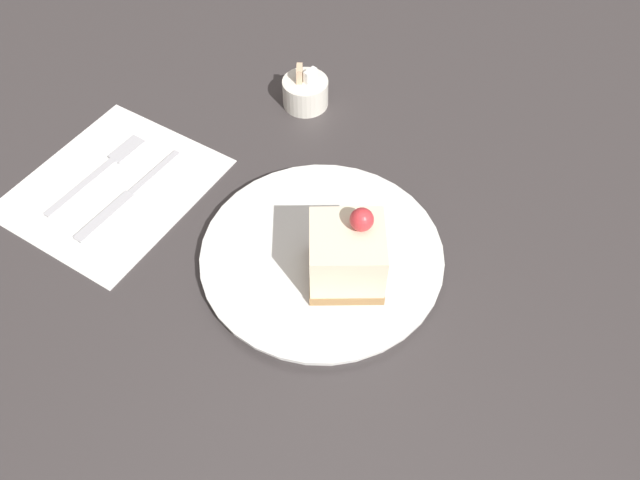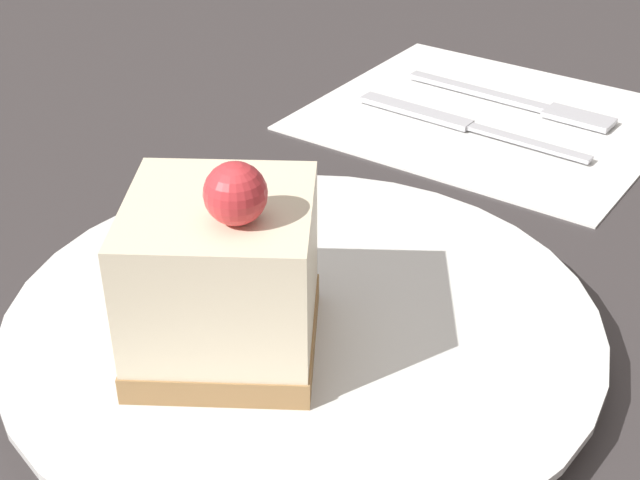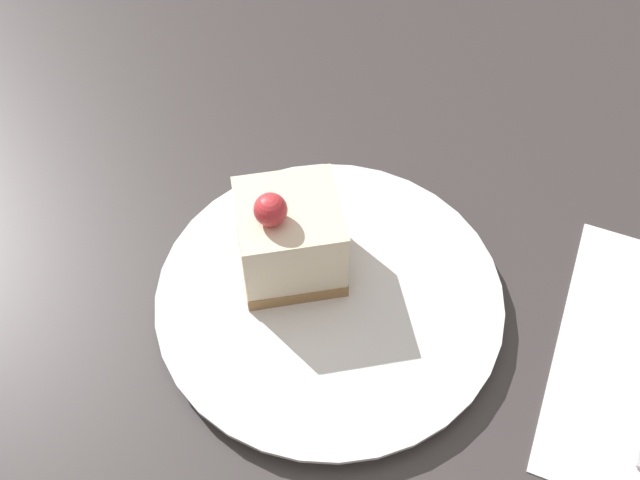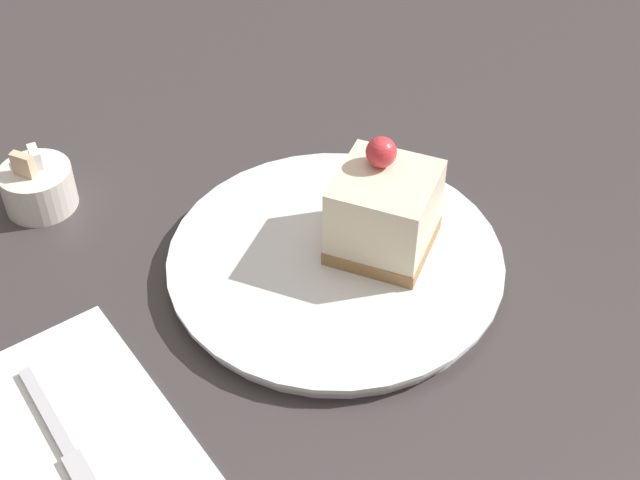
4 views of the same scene
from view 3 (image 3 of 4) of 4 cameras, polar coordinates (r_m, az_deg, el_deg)
The scene contains 3 objects.
ground_plane at distance 0.59m, azimuth -0.27°, elevation -4.87°, with size 4.00×4.00×0.00m, color #383333.
plate at distance 0.58m, azimuth 0.75°, elevation -4.49°, with size 0.28×0.28×0.02m.
cake_slice at distance 0.56m, azimuth -2.47°, elevation 0.28°, with size 0.10×0.10×0.10m.
Camera 3 is at (-0.05, 0.31, 0.50)m, focal length 40.00 mm.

